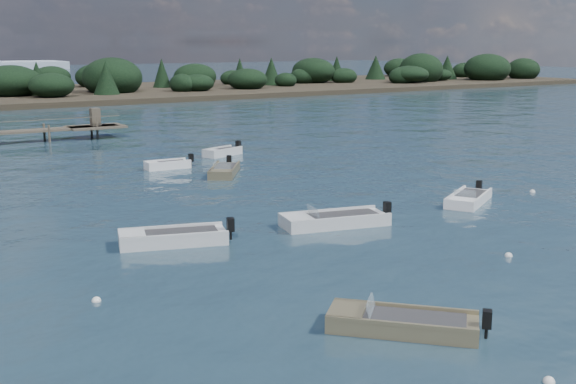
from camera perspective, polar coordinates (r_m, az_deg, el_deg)
ground at (r=79.00m, az=-20.33°, el=4.80°), size 400.00×400.00×0.00m
dinghy_extra_a at (r=47.94m, az=-5.05°, el=1.58°), size 3.87×4.59×1.19m
dinghy_mid_white_a at (r=34.55m, az=3.68°, el=-2.39°), size 5.58×3.00×1.28m
dinghy_mid_white_b at (r=40.46m, az=14.07°, el=-0.65°), size 4.47×3.51×1.14m
dinghy_near_olive at (r=22.55m, az=8.99°, el=-10.40°), size 4.30×4.39×1.18m
tender_far_grey_b at (r=55.90m, az=-5.19°, el=3.06°), size 3.66×2.30×1.24m
tender_far_white at (r=50.62m, az=-9.48°, el=2.02°), size 3.45×1.39×1.17m
dinghy_mid_grey at (r=31.79m, az=-9.08°, el=-3.76°), size 5.09×3.02×1.27m
buoy_a at (r=20.39m, az=19.91°, el=-13.95°), size 0.32×0.32×0.32m
buoy_b at (r=31.01m, az=17.03°, el=-4.87°), size 0.32×0.32×0.32m
buoy_c at (r=25.53m, az=-14.90°, el=-8.34°), size 0.32×0.32×0.32m
buoy_d at (r=44.47m, az=18.75°, el=-0.01°), size 0.32×0.32×0.32m
far_headland at (r=124.06m, az=-12.97°, el=8.42°), size 190.00×40.00×5.80m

